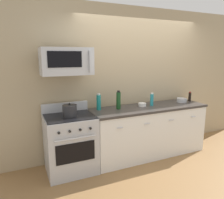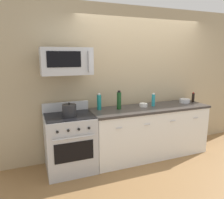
% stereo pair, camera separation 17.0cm
% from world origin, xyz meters
% --- Properties ---
extents(ground_plane, '(6.34, 6.34, 0.00)m').
position_xyz_m(ground_plane, '(0.00, 0.00, 0.00)').
color(ground_plane, olive).
extents(back_wall, '(5.28, 0.10, 2.70)m').
position_xyz_m(back_wall, '(0.00, 0.41, 1.35)').
color(back_wall, tan).
rests_on(back_wall, ground_plane).
extents(counter_unit, '(2.19, 0.66, 0.92)m').
position_xyz_m(counter_unit, '(0.00, -0.00, 0.46)').
color(counter_unit, white).
rests_on(counter_unit, ground_plane).
extents(range_oven, '(0.76, 0.69, 1.07)m').
position_xyz_m(range_oven, '(-1.47, 0.00, 0.47)').
color(range_oven, '#B7BABF').
rests_on(range_oven, ground_plane).
extents(microwave, '(0.74, 0.44, 0.40)m').
position_xyz_m(microwave, '(-1.47, 0.05, 1.75)').
color(microwave, '#B7BABF').
extents(bottle_wine_green, '(0.08, 0.08, 0.32)m').
position_xyz_m(bottle_wine_green, '(-0.59, 0.08, 1.07)').
color(bottle_wine_green, '#19471E').
rests_on(bottle_wine_green, countertop_slab).
extents(bottle_soy_sauce_dark, '(0.05, 0.05, 0.20)m').
position_xyz_m(bottle_soy_sauce_dark, '(1.00, 0.06, 1.01)').
color(bottle_soy_sauce_dark, black).
rests_on(bottle_soy_sauce_dark, countertop_slab).
extents(bottle_dish_soap, '(0.06, 0.06, 0.24)m').
position_xyz_m(bottle_dish_soap, '(0.09, 0.05, 1.03)').
color(bottle_dish_soap, teal).
rests_on(bottle_dish_soap, countertop_slab).
extents(bottle_sparkling_teal, '(0.07, 0.07, 0.28)m').
position_xyz_m(bottle_sparkling_teal, '(-0.92, 0.17, 1.05)').
color(bottle_sparkling_teal, '#197F7A').
rests_on(bottle_sparkling_teal, countertop_slab).
extents(bowl_steel_prep, '(0.20, 0.20, 0.08)m').
position_xyz_m(bowl_steel_prep, '(0.81, 0.07, 0.96)').
color(bowl_steel_prep, '#B2B5BA').
rests_on(bowl_steel_prep, countertop_slab).
extents(bowl_white_ceramic, '(0.14, 0.14, 0.06)m').
position_xyz_m(bowl_white_ceramic, '(-0.10, 0.08, 0.95)').
color(bowl_white_ceramic, white).
rests_on(bowl_white_ceramic, countertop_slab).
extents(stockpot, '(0.22, 0.22, 0.21)m').
position_xyz_m(stockpot, '(-1.47, -0.05, 1.01)').
color(stockpot, '#262628').
rests_on(stockpot, range_oven).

